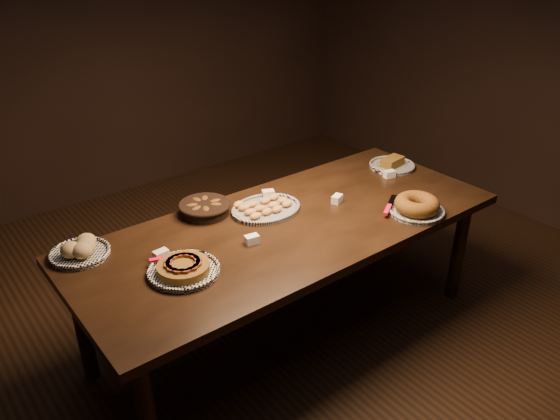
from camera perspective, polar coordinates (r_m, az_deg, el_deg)
ground at (r=3.40m, az=0.98°, el=-12.50°), size 5.00×5.00×0.00m
buffet_table at (r=3.01m, az=1.08°, el=-2.60°), size 2.40×1.00×0.75m
apple_tart_plate at (r=2.59m, az=-10.06°, el=-6.06°), size 0.34×0.34×0.06m
madeleine_platter at (r=3.09m, az=-1.55°, el=0.22°), size 0.41×0.33×0.05m
bundt_cake_plate at (r=3.15m, az=14.08°, el=0.37°), size 0.36×0.37×0.10m
croissant_basket at (r=3.07m, az=-7.90°, el=0.30°), size 0.34×0.34×0.07m
bread_roll_plate at (r=2.84m, az=-20.11°, el=-3.92°), size 0.29×0.29×0.09m
loaf_plate at (r=3.73m, az=11.63°, el=4.68°), size 0.30×0.30×0.07m
tent_cards at (r=3.07m, az=0.92°, el=0.10°), size 1.68×0.44×0.04m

